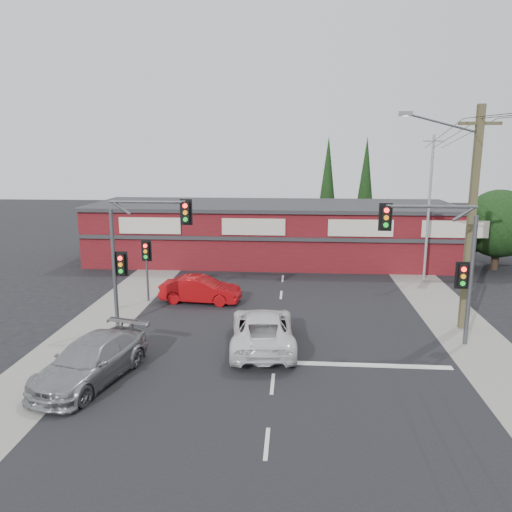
# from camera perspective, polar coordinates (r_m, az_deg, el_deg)

# --- Properties ---
(ground) EXTENTS (120.00, 120.00, 0.00)m
(ground) POSITION_cam_1_polar(r_m,az_deg,el_deg) (21.21, 2.30, -10.42)
(ground) COLOR black
(ground) RESTS_ON ground
(road_strip) EXTENTS (14.00, 70.00, 0.01)m
(road_strip) POSITION_cam_1_polar(r_m,az_deg,el_deg) (25.89, 2.72, -6.17)
(road_strip) COLOR black
(road_strip) RESTS_ON ground
(verge_left) EXTENTS (3.00, 70.00, 0.02)m
(verge_left) POSITION_cam_1_polar(r_m,az_deg,el_deg) (27.46, -15.39, -5.53)
(verge_left) COLOR gray
(verge_left) RESTS_ON ground
(verge_right) EXTENTS (3.00, 70.00, 0.02)m
(verge_right) POSITION_cam_1_polar(r_m,az_deg,el_deg) (27.04, 21.14, -6.19)
(verge_right) COLOR gray
(verge_right) RESTS_ON ground
(stop_line) EXTENTS (6.50, 0.35, 0.01)m
(stop_line) POSITION_cam_1_polar(r_m,az_deg,el_deg) (20.02, 12.43, -12.08)
(stop_line) COLOR silver
(stop_line) RESTS_ON ground
(white_suv) EXTENTS (2.96, 5.71, 1.54)m
(white_suv) POSITION_cam_1_polar(r_m,az_deg,el_deg) (21.03, 0.76, -8.35)
(white_suv) COLOR silver
(white_suv) RESTS_ON ground
(silver_suv) EXTENTS (3.36, 5.61, 1.52)m
(silver_suv) POSITION_cam_1_polar(r_m,az_deg,el_deg) (19.03, -18.36, -11.29)
(silver_suv) COLOR gray
(silver_suv) RESTS_ON ground
(red_sedan) EXTENTS (4.42, 1.90, 1.42)m
(red_sedan) POSITION_cam_1_polar(r_m,az_deg,el_deg) (27.13, -6.36, -3.83)
(red_sedan) COLOR #A0090D
(red_sedan) RESTS_ON ground
(lane_dashes) EXTENTS (0.12, 38.30, 0.01)m
(lane_dashes) POSITION_cam_1_polar(r_m,az_deg,el_deg) (21.52, 2.34, -10.02)
(lane_dashes) COLOR silver
(lane_dashes) RESTS_ON ground
(shop_building) EXTENTS (27.30, 8.40, 4.22)m
(shop_building) POSITION_cam_1_polar(r_m,az_deg,el_deg) (37.09, 1.77, 2.81)
(shop_building) COLOR #541016
(shop_building) RESTS_ON ground
(tree_cluster) EXTENTS (5.90, 5.10, 5.50)m
(tree_cluster) POSITION_cam_1_polar(r_m,az_deg,el_deg) (38.09, 25.99, 2.99)
(tree_cluster) COLOR #2D2116
(tree_cluster) RESTS_ON ground
(conifer_near) EXTENTS (1.80, 1.80, 9.25)m
(conifer_near) POSITION_cam_1_polar(r_m,az_deg,el_deg) (43.75, 8.19, 8.52)
(conifer_near) COLOR #2D2116
(conifer_near) RESTS_ON ground
(conifer_far) EXTENTS (1.80, 1.80, 9.25)m
(conifer_far) POSITION_cam_1_polar(r_m,az_deg,el_deg) (46.10, 12.42, 8.54)
(conifer_far) COLOR #2D2116
(conifer_far) RESTS_ON ground
(traffic_mast_left) EXTENTS (3.77, 0.27, 5.97)m
(traffic_mast_left) POSITION_cam_1_polar(r_m,az_deg,el_deg) (23.10, -13.56, 1.31)
(traffic_mast_left) COLOR #47494C
(traffic_mast_left) RESTS_ON ground
(traffic_mast_right) EXTENTS (3.96, 0.27, 5.97)m
(traffic_mast_right) POSITION_cam_1_polar(r_m,az_deg,el_deg) (21.90, 20.75, 0.32)
(traffic_mast_right) COLOR #47494C
(traffic_mast_right) RESTS_ON ground
(pedestal_signal) EXTENTS (0.55, 0.27, 3.38)m
(pedestal_signal) POSITION_cam_1_polar(r_m,az_deg,el_deg) (27.37, -12.41, -0.23)
(pedestal_signal) COLOR #47494C
(pedestal_signal) RESTS_ON ground
(utility_pole) EXTENTS (4.38, 0.59, 10.00)m
(utility_pole) POSITION_cam_1_polar(r_m,az_deg,el_deg) (24.00, 23.15, 4.62)
(utility_pole) COLOR brown
(utility_pole) RESTS_ON ground
(steel_pole) EXTENTS (1.20, 0.16, 9.00)m
(steel_pole) POSITION_cam_1_polar(r_m,az_deg,el_deg) (32.84, 19.16, 5.46)
(steel_pole) COLOR gray
(steel_pole) RESTS_ON ground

